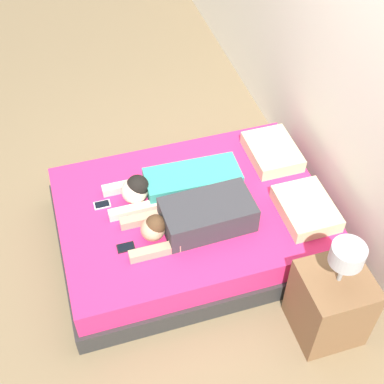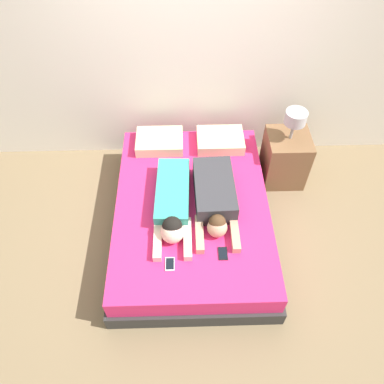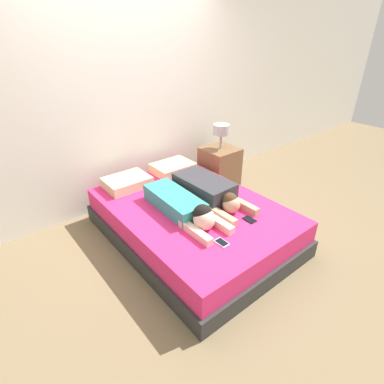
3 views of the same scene
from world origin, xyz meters
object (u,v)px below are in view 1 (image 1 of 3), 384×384
at_px(pillow_head_left, 272,152).
at_px(cell_phone_left, 102,205).
at_px(cell_phone_right, 126,247).
at_px(person_right, 197,217).
at_px(person_left, 174,184).
at_px(pillow_head_right, 306,209).
at_px(bed, 192,223).
at_px(nightstand, 331,301).

bearing_deg(pillow_head_left, cell_phone_left, -85.17).
height_order(pillow_head_left, cell_phone_right, pillow_head_left).
relative_size(person_right, cell_phone_left, 7.62).
bearing_deg(cell_phone_right, person_left, 131.88).
height_order(pillow_head_right, cell_phone_left, pillow_head_right).
xyz_separation_m(bed, person_right, (0.21, -0.03, 0.31)).
xyz_separation_m(person_right, cell_phone_left, (-0.41, -0.63, -0.10)).
height_order(pillow_head_left, person_right, person_right).
height_order(pillow_head_right, cell_phone_right, pillow_head_right).
bearing_deg(person_left, pillow_head_left, 99.37).
bearing_deg(person_right, pillow_head_left, 123.23).
distance_m(person_left, cell_phone_right, 0.64).
bearing_deg(nightstand, person_left, -148.02).
distance_m(bed, cell_phone_left, 0.72).
xyz_separation_m(bed, cell_phone_left, (-0.20, -0.65, 0.21)).
xyz_separation_m(bed, person_left, (-0.18, -0.09, 0.29)).
bearing_deg(person_left, cell_phone_right, -48.12).
bearing_deg(cell_phone_right, bed, 113.58).
distance_m(bed, cell_phone_right, 0.65).
height_order(bed, person_right, person_right).
relative_size(pillow_head_left, nightstand, 0.54).
relative_size(pillow_head_right, nightstand, 0.54).
distance_m(pillow_head_right, cell_phone_right, 1.36).
xyz_separation_m(pillow_head_left, nightstand, (1.35, -0.13, -0.14)).
bearing_deg(cell_phone_right, nightstand, 57.59).
bearing_deg(nightstand, cell_phone_right, -122.41).
bearing_deg(cell_phone_right, pillow_head_right, 86.75).
bearing_deg(pillow_head_right, nightstand, -10.13).
xyz_separation_m(person_right, nightstand, (0.82, 0.69, -0.18)).
height_order(person_right, nightstand, nightstand).
relative_size(pillow_head_right, person_right, 0.52).
xyz_separation_m(person_left, cell_phone_left, (-0.02, -0.56, -0.08)).
bearing_deg(cell_phone_left, person_left, 87.64).
height_order(bed, cell_phone_right, cell_phone_right).
height_order(bed, pillow_head_left, pillow_head_left).
bearing_deg(pillow_head_left, person_right, -56.77).
xyz_separation_m(person_left, nightstand, (1.21, 0.75, -0.17)).
relative_size(pillow_head_right, cell_phone_left, 3.94).
distance_m(pillow_head_left, person_left, 0.89).
distance_m(bed, nightstand, 1.23).
bearing_deg(person_right, person_left, -170.49).
bearing_deg(nightstand, person_right, -139.93).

